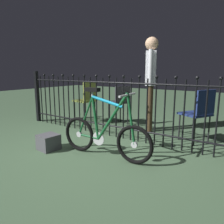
# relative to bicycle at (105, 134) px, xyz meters

# --- Properties ---
(ground_plane) EXTENTS (20.00, 20.00, 0.00)m
(ground_plane) POSITION_rel_bicycle_xyz_m (-0.18, 0.08, -0.31)
(ground_plane) COLOR #466244
(iron_fence) EXTENTS (4.66, 0.07, 1.11)m
(iron_fence) POSITION_rel_bicycle_xyz_m (-0.23, 0.81, 0.25)
(iron_fence) COLOR black
(iron_fence) RESTS_ON ground
(bicycle) EXTENTS (1.34, 0.40, 0.91)m
(bicycle) POSITION_rel_bicycle_xyz_m (0.00, 0.00, 0.00)
(bicycle) COLOR black
(bicycle) RESTS_ON ground
(chair_charcoal) EXTENTS (0.49, 0.49, 0.82)m
(chair_charcoal) POSITION_rel_bicycle_xyz_m (-0.76, 1.56, 0.21)
(chair_charcoal) COLOR black
(chair_charcoal) RESTS_ON ground
(chair_olive) EXTENTS (0.44, 0.43, 0.89)m
(chair_olive) POSITION_rel_bicycle_xyz_m (-1.43, 1.29, 0.24)
(chair_olive) COLOR black
(chair_olive) RESTS_ON ground
(chair_navy) EXTENTS (0.53, 0.53, 0.85)m
(chair_navy) POSITION_rel_bicycle_xyz_m (0.87, 1.29, 0.21)
(chair_navy) COLOR black
(chair_navy) RESTS_ON ground
(person_visitor) EXTENTS (0.28, 0.45, 1.71)m
(person_visitor) POSITION_rel_bicycle_xyz_m (-0.06, 1.51, 0.72)
(person_visitor) COLOR #4C3823
(person_visitor) RESTS_ON ground
(display_crate) EXTENTS (0.29, 0.29, 0.22)m
(display_crate) POSITION_rel_bicycle_xyz_m (-0.83, -0.25, -0.20)
(display_crate) COLOR #4C4C51
(display_crate) RESTS_ON ground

